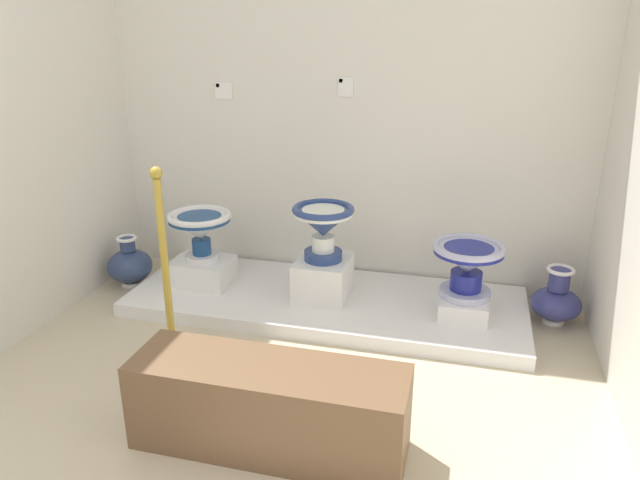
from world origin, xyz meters
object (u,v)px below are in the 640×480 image
at_px(antique_toilet_pale_glazed, 200,227).
at_px(stanchion_post_near_left, 168,302).
at_px(plinth_block_pale_glazed, 203,271).
at_px(info_placard_second, 346,86).
at_px(info_placard_first, 223,90).
at_px(plinth_block_squat_floral, 323,278).
at_px(antique_toilet_squat_floral, 323,223).
at_px(antique_toilet_tall_cobalt, 468,261).
at_px(plinth_block_tall_cobalt, 464,304).
at_px(decorative_vase_spare, 130,265).
at_px(decorative_vase_companion, 556,301).
at_px(museum_bench, 269,407).

distance_m(antique_toilet_pale_glazed, stanchion_post_near_left, 0.81).
xyz_separation_m(plinth_block_pale_glazed, info_placard_second, (0.85, 0.50, 1.19)).
height_order(info_placard_first, stanchion_post_near_left, info_placard_first).
bearing_deg(info_placard_second, plinth_block_squat_floral, -92.42).
bearing_deg(antique_toilet_pale_glazed, info_placard_first, 90.30).
distance_m(antique_toilet_squat_floral, antique_toilet_tall_cobalt, 0.90).
relative_size(plinth_block_tall_cobalt, info_placard_second, 2.92).
bearing_deg(antique_toilet_squat_floral, plinth_block_squat_floral, 180.00).
bearing_deg(plinth_block_pale_glazed, antique_toilet_pale_glazed, 180.00).
xyz_separation_m(antique_toilet_pale_glazed, antique_toilet_tall_cobalt, (1.71, -0.00, -0.07)).
distance_m(plinth_block_pale_glazed, info_placard_first, 1.24).
bearing_deg(plinth_block_squat_floral, stanchion_post_near_left, -130.03).
height_order(plinth_block_tall_cobalt, decorative_vase_spare, decorative_vase_spare).
bearing_deg(decorative_vase_companion, museum_bench, -130.91).
distance_m(plinth_block_tall_cobalt, info_placard_first, 2.14).
distance_m(decorative_vase_companion, stanchion_post_near_left, 2.31).
distance_m(antique_toilet_tall_cobalt, info_placard_second, 1.37).
bearing_deg(museum_bench, antique_toilet_pale_glazed, 124.92).
xyz_separation_m(plinth_block_pale_glazed, info_placard_first, (-0.00, 0.50, 1.14)).
bearing_deg(antique_toilet_pale_glazed, museum_bench, -55.08).
relative_size(plinth_block_tall_cobalt, antique_toilet_tall_cobalt, 0.86).
height_order(plinth_block_tall_cobalt, museum_bench, museum_bench).
distance_m(antique_toilet_squat_floral, plinth_block_tall_cobalt, 0.99).
relative_size(info_placard_first, decorative_vase_spare, 0.35).
bearing_deg(plinth_block_pale_glazed, info_placard_second, 30.48).
height_order(decorative_vase_companion, museum_bench, museum_bench).
xyz_separation_m(decorative_vase_companion, museum_bench, (-1.33, -1.53, 0.05)).
relative_size(plinth_block_squat_floral, antique_toilet_tall_cobalt, 0.88).
bearing_deg(info_placard_second, plinth_block_pale_glazed, -149.52).
height_order(antique_toilet_tall_cobalt, decorative_vase_spare, antique_toilet_tall_cobalt).
relative_size(plinth_block_pale_glazed, decorative_vase_spare, 1.03).
bearing_deg(plinth_block_tall_cobalt, decorative_vase_companion, 19.11).
bearing_deg(antique_toilet_tall_cobalt, plinth_block_pale_glazed, 179.91).
bearing_deg(plinth_block_tall_cobalt, antique_toilet_tall_cobalt, 0.00).
height_order(plinth_block_tall_cobalt, stanchion_post_near_left, stanchion_post_near_left).
relative_size(info_placard_first, info_placard_second, 1.02).
height_order(stanchion_post_near_left, museum_bench, stanchion_post_near_left).
bearing_deg(antique_toilet_squat_floral, stanchion_post_near_left, -130.03).
distance_m(plinth_block_squat_floral, stanchion_post_near_left, 1.03).
bearing_deg(antique_toilet_tall_cobalt, plinth_block_squat_floral, 179.50).
height_order(antique_toilet_squat_floral, stanchion_post_near_left, stanchion_post_near_left).
height_order(info_placard_second, decorative_vase_spare, info_placard_second).
height_order(antique_toilet_tall_cobalt, stanchion_post_near_left, stanchion_post_near_left).
bearing_deg(antique_toilet_tall_cobalt, museum_bench, -120.14).
bearing_deg(plinth_block_pale_glazed, plinth_block_tall_cobalt, -0.09).
distance_m(plinth_block_squat_floral, antique_toilet_squat_floral, 0.37).
bearing_deg(info_placard_second, antique_toilet_tall_cobalt, -30.32).
bearing_deg(plinth_block_tall_cobalt, decorative_vase_spare, 179.39).
relative_size(antique_toilet_tall_cobalt, stanchion_post_near_left, 0.39).
bearing_deg(antique_toilet_tall_cobalt, info_placard_second, 149.68).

